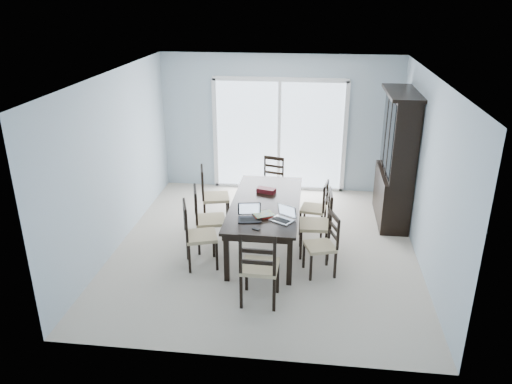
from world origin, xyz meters
The scene contains 24 objects.
floor centered at (0.00, 0.00, 0.00)m, with size 5.00×5.00×0.00m, color #BDB3A2.
ceiling centered at (0.00, 0.00, 2.60)m, with size 5.00×5.00×0.00m, color white.
back_wall centered at (0.00, 2.50, 1.30)m, with size 4.50×0.02×2.60m, color #A7BBC7.
wall_left centered at (-2.25, 0.00, 1.30)m, with size 0.02×5.00×2.60m, color #A7BBC7.
wall_right centered at (2.25, 0.00, 1.30)m, with size 0.02×5.00×2.60m, color #A7BBC7.
balcony centered at (0.00, 3.50, -0.05)m, with size 4.50×2.00×0.10m, color gray.
railing centered at (0.00, 4.50, 0.55)m, with size 4.50×0.06×1.10m, color #99999E.
dining_table centered at (0.00, 0.00, 0.67)m, with size 1.00×2.20×0.75m.
china_hutch centered at (2.02, 1.25, 1.07)m, with size 0.50×1.38×2.20m.
sliding_door centered at (0.00, 2.48, 1.09)m, with size 2.52×0.05×2.18m.
chair_left_near centered at (-0.94, -0.66, 0.59)m, with size 0.54×0.53×1.12m.
chair_left_mid centered at (-0.91, -0.14, 0.60)m, with size 0.54×0.53×1.14m.
chair_left_far centered at (-1.01, 0.74, 0.60)m, with size 0.53×0.52×1.14m.
chair_right_near centered at (0.90, -0.63, 0.53)m, with size 0.49×0.48×1.01m.
chair_right_mid centered at (0.83, -0.10, 0.61)m, with size 0.47×0.45×1.15m.
chair_right_far centered at (0.79, 0.60, 0.53)m, with size 0.45×0.44×1.01m.
chair_end_near centered at (0.07, -1.51, 0.63)m, with size 0.46×0.48×1.20m.
chair_end_far centered at (-0.05, 1.66, 0.54)m, with size 0.47×0.48×1.03m.
laptop_dark centered at (-0.15, -0.65, 0.80)m, with size 0.35×0.27×0.22m.
laptop_silver centered at (0.28, -0.62, 0.80)m, with size 0.36×0.33×0.20m.
book_stack centered at (0.01, -0.51, 0.77)m, with size 0.33×0.31×0.04m.
cell_phone centered at (-0.03, -0.92, 0.76)m, with size 0.10×0.05×0.01m, color black.
game_box centered at (-0.03, 0.37, 0.79)m, with size 0.28×0.14×0.07m, color #511019.
hot_tub centered at (-0.50, 3.37, 0.45)m, with size 1.81×1.63×0.89m.
Camera 1 is at (0.67, -6.74, 3.67)m, focal length 35.00 mm.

